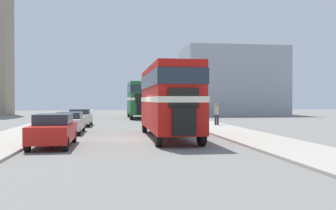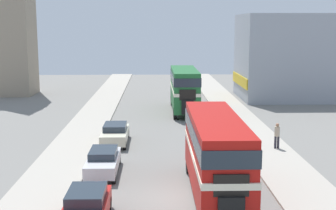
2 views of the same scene
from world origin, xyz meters
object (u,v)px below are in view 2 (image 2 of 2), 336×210
Objects in this scene: car_parked_near at (86,208)px; pedestrian_walking at (277,134)px; bus_distant at (184,86)px; car_parked_far at (115,133)px; car_parked_mid at (103,161)px; double_decker_bus at (216,150)px.

car_parked_near is 2.43× the size of pedestrian_walking.
bus_distant reaches higher than car_parked_far.
pedestrian_walking is (11.42, 4.83, 0.39)m from car_parked_mid.
pedestrian_walking is (5.49, -14.84, -1.42)m from bus_distant.
pedestrian_walking is (5.40, 8.82, -1.32)m from double_decker_bus.
bus_distant reaches higher than car_parked_mid.
pedestrian_walking is (11.32, -2.17, 0.38)m from car_parked_far.
car_parked_far is at bearing 169.14° from pedestrian_walking.
car_parked_far reaches higher than car_parked_mid.
car_parked_near is 16.56m from pedestrian_walking.
car_parked_near is at bearing -89.46° from car_parked_mid.
double_decker_bus is at bearing -121.49° from pedestrian_walking.
double_decker_bus reaches higher than pedestrian_walking.
bus_distant is 2.14× the size of car_parked_far.
double_decker_bus is at bearing -89.80° from bus_distant.
car_parked_far is 11.53m from pedestrian_walking.
double_decker_bus is at bearing -61.70° from car_parked_far.
car_parked_mid is 1.00× the size of car_parked_far.
car_parked_near is at bearing -102.30° from bus_distant.
car_parked_far is at bearing 118.30° from double_decker_bus.
car_parked_far is (0.10, 7.00, 0.01)m from car_parked_mid.
pedestrian_walking is at bearing 46.72° from car_parked_near.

